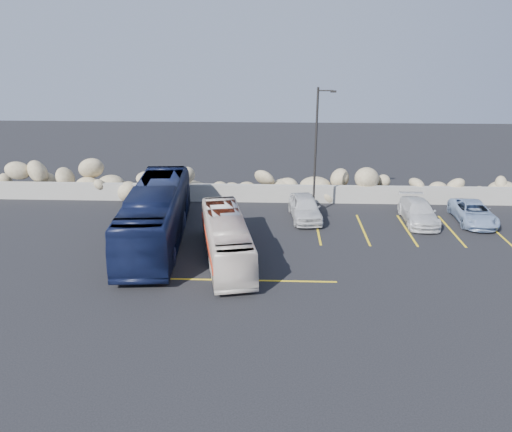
{
  "coord_description": "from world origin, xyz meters",
  "views": [
    {
      "loc": [
        0.03,
        -20.83,
        10.96
      ],
      "look_at": [
        -0.96,
        4.0,
        1.86
      ],
      "focal_mm": 35.0,
      "sensor_mm": 36.0,
      "label": 1
    }
  ],
  "objects_px": {
    "car_a": "(305,207)",
    "car_c": "(418,212)",
    "lamppost": "(317,149)",
    "tour_coach": "(156,215)",
    "car_d": "(473,213)",
    "vintage_bus": "(226,239)"
  },
  "relations": [
    {
      "from": "tour_coach",
      "to": "car_c",
      "type": "distance_m",
      "value": 15.85
    },
    {
      "from": "tour_coach",
      "to": "car_c",
      "type": "height_order",
      "value": "tour_coach"
    },
    {
      "from": "car_a",
      "to": "lamppost",
      "type": "bearing_deg",
      "value": 45.27
    },
    {
      "from": "tour_coach",
      "to": "car_a",
      "type": "bearing_deg",
      "value": 21.47
    },
    {
      "from": "lamppost",
      "to": "car_a",
      "type": "distance_m",
      "value": 3.69
    },
    {
      "from": "lamppost",
      "to": "tour_coach",
      "type": "distance_m",
      "value": 10.62
    },
    {
      "from": "vintage_bus",
      "to": "car_d",
      "type": "xyz_separation_m",
      "value": [
        14.65,
        6.01,
        -0.54
      ]
    },
    {
      "from": "tour_coach",
      "to": "car_c",
      "type": "relative_size",
      "value": 2.55
    },
    {
      "from": "vintage_bus",
      "to": "car_d",
      "type": "distance_m",
      "value": 15.85
    },
    {
      "from": "car_d",
      "to": "vintage_bus",
      "type": "bearing_deg",
      "value": -155.47
    },
    {
      "from": "car_a",
      "to": "car_c",
      "type": "height_order",
      "value": "car_a"
    },
    {
      "from": "car_c",
      "to": "lamppost",
      "type": "bearing_deg",
      "value": 171.06
    },
    {
      "from": "tour_coach",
      "to": "lamppost",
      "type": "bearing_deg",
      "value": 23.83
    },
    {
      "from": "car_a",
      "to": "tour_coach",
      "type": "bearing_deg",
      "value": -159.76
    },
    {
      "from": "lamppost",
      "to": "tour_coach",
      "type": "bearing_deg",
      "value": -151.71
    },
    {
      "from": "car_a",
      "to": "car_d",
      "type": "bearing_deg",
      "value": -6.84
    },
    {
      "from": "vintage_bus",
      "to": "car_c",
      "type": "distance_m",
      "value": 12.75
    },
    {
      "from": "lamppost",
      "to": "tour_coach",
      "type": "relative_size",
      "value": 0.7
    },
    {
      "from": "car_a",
      "to": "car_c",
      "type": "relative_size",
      "value": 0.97
    },
    {
      "from": "lamppost",
      "to": "car_c",
      "type": "height_order",
      "value": "lamppost"
    },
    {
      "from": "vintage_bus",
      "to": "tour_coach",
      "type": "distance_m",
      "value": 4.62
    },
    {
      "from": "vintage_bus",
      "to": "tour_coach",
      "type": "relative_size",
      "value": 0.72
    }
  ]
}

